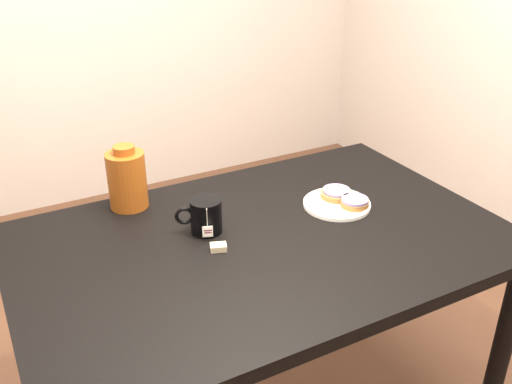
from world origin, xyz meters
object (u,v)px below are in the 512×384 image
bagel_front (355,202)px  bagel_package (127,179)px  teabag_pouch (218,247)px  plate (337,203)px  mug (205,216)px  table (263,261)px  bagel_back (336,193)px

bagel_front → bagel_package: 0.71m
teabag_pouch → plate: bearing=7.5°
bagel_package → teabag_pouch: bearing=-69.5°
plate → bagel_front: 0.06m
mug → plate: bearing=13.1°
table → mug: mug is taller
table → bagel_back: bagel_back is taller
bagel_front → teabag_pouch: 0.48m
bagel_front → mug: (-0.47, 0.10, 0.03)m
teabag_pouch → mug: bearing=84.5°
plate → teabag_pouch: 0.45m
bagel_back → mug: size_ratio=0.91×
bagel_back → mug: 0.45m
plate → bagel_package: (-0.58, 0.31, 0.09)m
bagel_front → mug: 0.48m
mug → bagel_package: bearing=139.7°
table → bagel_front: bagel_front is taller
table → bagel_back: 0.35m
table → plate: 0.32m
bagel_package → mug: bearing=-60.2°
bagel_back → bagel_front: size_ratio=1.27×
table → plate: (0.30, 0.06, 0.09)m
table → bagel_back: size_ratio=10.49×
mug → teabag_pouch: bearing=-75.6°
teabag_pouch → bagel_back: bearing=11.2°
mug → teabag_pouch: (-0.01, -0.11, -0.04)m
bagel_back → bagel_package: bearing=155.1°
teabag_pouch → bagel_package: bagel_package is taller
mug → table: bearing=-19.6°
mug → bagel_front: bearing=8.1°
bagel_front → teabag_pouch: bagel_front is taller
plate → bagel_front: (0.03, -0.05, 0.02)m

